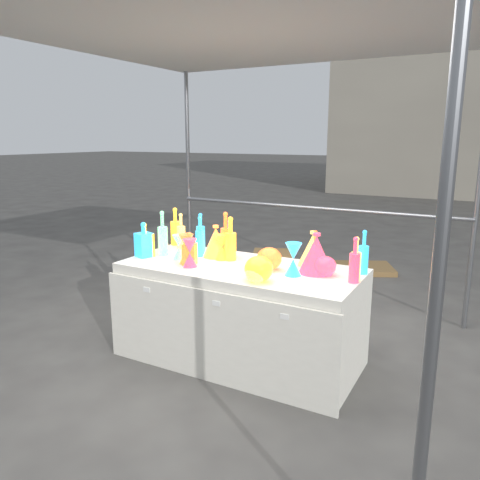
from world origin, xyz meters
The scene contains 32 objects.
ground centered at (0.00, 0.00, 0.00)m, with size 80.00×80.00×0.00m, color #5C5A55.
canopy_tent centered at (0.00, 0.01, 2.38)m, with size 3.15×3.15×2.46m.
display_table centered at (0.00, -0.01, 0.37)m, with size 1.84×0.83×0.75m.
cardboard_box_closed centered at (-0.63, 2.00, 0.18)m, with size 0.49×0.35×0.35m, color olive.
cardboard_box_flat centered at (0.21, 2.90, 0.03)m, with size 0.78×0.56×0.07m, color olive.
bottle_0 centered at (-0.85, 0.35, 0.92)m, with size 0.09×0.09×0.34m, color red, non-canonical shape.
bottle_1 centered at (-0.56, 0.32, 0.91)m, with size 0.07×0.07×0.31m, color #177E21, non-canonical shape.
bottle_2 centered at (-0.23, 0.19, 0.93)m, with size 0.08×0.08×0.37m, color orange, non-canonical shape.
bottle_3 centered at (-0.22, 0.21, 0.90)m, with size 0.08×0.08×0.30m, color #1A269B, non-canonical shape.
bottle_4 centered at (-0.72, 0.25, 0.90)m, with size 0.07×0.07×0.31m, color #127363, non-canonical shape.
bottle_5 centered at (-0.71, -0.01, 0.93)m, with size 0.08×0.08×0.37m, color #C22687, non-canonical shape.
bottle_6 centered at (-0.15, 0.12, 0.92)m, with size 0.09×0.09×0.35m, color red, non-canonical shape.
bottle_7 centered at (-0.42, 0.11, 0.92)m, with size 0.08×0.08×0.33m, color #177E21, non-canonical shape.
decanter_0 centered at (-0.81, -0.12, 0.89)m, with size 0.12×0.12×0.28m, color red, non-canonical shape.
decanter_1 centered at (-0.36, -0.14, 0.87)m, with size 0.10×0.10×0.25m, color orange, non-canonical shape.
decanter_2 centered at (-0.81, -0.12, 0.89)m, with size 0.12×0.12×0.28m, color #177E21, non-canonical shape.
hourglass_0 centered at (-0.40, -0.13, 0.86)m, with size 0.11×0.11×0.23m, color orange, non-canonical shape.
hourglass_1 centered at (-0.32, -0.20, 0.86)m, with size 0.11×0.11×0.21m, color #1A269B, non-canonical shape.
hourglass_3 centered at (-0.52, -0.05, 0.85)m, with size 0.10×0.10×0.20m, color #C22687, non-canonical shape.
hourglass_4 centered at (-0.22, 0.09, 0.85)m, with size 0.10×0.10×0.20m, color red, non-canonical shape.
hourglass_5 centered at (0.44, -0.04, 0.87)m, with size 0.12×0.12×0.23m, color #177E21, non-canonical shape.
globe_0 centered at (0.29, -0.28, 0.83)m, with size 0.19×0.19×0.15m, color red, non-canonical shape.
globe_1 centered at (0.29, -0.30, 0.81)m, with size 0.15×0.15×0.12m, color #127363, non-canonical shape.
globe_2 centered at (0.23, 0.01, 0.82)m, with size 0.18×0.18×0.15m, color orange, non-canonical shape.
globe_3 centered at (0.64, 0.06, 0.81)m, with size 0.15×0.15×0.12m, color #1A269B, non-canonical shape.
lampshade_0 centered at (-0.31, 0.16, 0.88)m, with size 0.22×0.22×0.26m, color #FFF835, non-canonical shape.
lampshade_2 centered at (0.56, 0.10, 0.90)m, with size 0.25×0.25×0.29m, color #1A269B, non-canonical shape.
lampshade_3 centered at (0.47, 0.28, 0.88)m, with size 0.22×0.22×0.26m, color #127363, non-canonical shape.
bottle_8 centered at (0.86, 0.24, 0.91)m, with size 0.07×0.07×0.32m, color #177E21, non-canonical shape.
bottle_9 centered at (0.49, 0.27, 0.89)m, with size 0.06×0.06×0.27m, color orange, non-canonical shape.
bottle_10 centered at (0.86, 0.01, 0.91)m, with size 0.07×0.07×0.31m, color #1A269B, non-canonical shape.
bottle_11 centered at (0.85, 0.07, 0.90)m, with size 0.07×0.07×0.30m, color #127363, non-canonical shape.
Camera 1 is at (1.62, -2.97, 1.70)m, focal length 35.00 mm.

